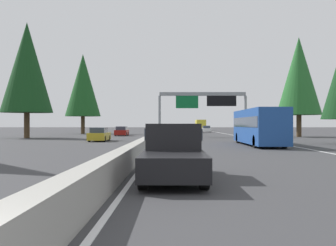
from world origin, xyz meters
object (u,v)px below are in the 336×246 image
object	(u,v)px
minivan_near_right	(175,129)
box_truck_distant_a	(200,125)
conifer_left_near	(27,67)
conifer_left_mid	(83,85)
pickup_far_center	(173,151)
sedan_far_right	(198,128)
oncoming_near	(99,135)
sign_gantry_overhead	(204,101)
oncoming_far	(122,131)
conifer_right_mid	(299,76)
sedan_mid_right	(193,130)
bus_near_center	(258,126)
sedan_mid_left	(206,129)

from	to	relation	value
minivan_near_right	box_truck_distant_a	distance (m)	34.11
conifer_left_near	conifer_left_mid	distance (m)	22.55
pickup_far_center	conifer_left_mid	distance (m)	63.40
sedan_far_right	oncoming_near	distance (m)	74.76
minivan_near_right	oncoming_near	xyz separation A→B (m)	(-28.15, 8.28, -0.27)
sign_gantry_overhead	oncoming_near	bearing A→B (deg)	139.19
sign_gantry_overhead	oncoming_far	xyz separation A→B (m)	(5.07, 12.43, -4.42)
minivan_near_right	oncoming_far	bearing A→B (deg)	136.44
sign_gantry_overhead	sedan_far_right	size ratio (longest dim) A/B	2.88
conifer_left_mid	conifer_left_near	bearing A→B (deg)	174.25
sign_gantry_overhead	pickup_far_center	world-z (taller)	sign_gantry_overhead
minivan_near_right	conifer_right_mid	size ratio (longest dim) A/B	0.35
pickup_far_center	conifer_left_near	bearing A→B (deg)	26.84
oncoming_far	sedan_far_right	bearing A→B (deg)	163.88
sign_gantry_overhead	pickup_far_center	distance (m)	43.24
sedan_mid_right	box_truck_distant_a	bearing A→B (deg)	-6.96
sign_gantry_overhead	oncoming_near	distance (m)	19.37
bus_near_center	conifer_left_near	world-z (taller)	conifer_left_near
oncoming_far	minivan_near_right	bearing A→B (deg)	136.44
pickup_far_center	sedan_mid_left	size ratio (longest dim) A/B	1.27
sedan_far_right	conifer_right_mid	bearing A→B (deg)	-169.67
pickup_far_center	bus_near_center	bearing A→B (deg)	-19.66
conifer_left_near	conifer_left_mid	xyz separation A→B (m)	(22.44, -2.26, -0.11)
sedan_mid_right	sedan_mid_left	bearing A→B (deg)	-16.42
sign_gantry_overhead	bus_near_center	distance (m)	22.45
sedan_mid_right	oncoming_near	distance (m)	36.28
bus_near_center	oncoming_far	distance (m)	31.17
minivan_near_right	sedan_mid_right	bearing A→B (deg)	-30.27
bus_near_center	pickup_far_center	bearing A→B (deg)	160.34
sedan_mid_right	conifer_left_mid	world-z (taller)	conifer_left_mid
bus_near_center	minivan_near_right	world-z (taller)	bus_near_center
sedan_mid_right	conifer_left_near	distance (m)	35.02
oncoming_near	oncoming_far	world-z (taller)	same
sign_gantry_overhead	bus_near_center	bearing A→B (deg)	-172.21
sedan_far_right	conifer_left_mid	bearing A→B (deg)	149.17
sign_gantry_overhead	minivan_near_right	distance (m)	15.04
box_truck_distant_a	oncoming_far	bearing A→B (deg)	160.09
sign_gantry_overhead	conifer_left_near	size ratio (longest dim) A/B	0.83
box_truck_distant_a	oncoming_near	bearing A→B (deg)	166.14
bus_near_center	oncoming_far	xyz separation A→B (m)	(27.06, 15.43, -1.03)
conifer_left_near	sign_gantry_overhead	bearing A→B (deg)	-78.71
conifer_right_mid	box_truck_distant_a	bearing A→B (deg)	13.12
oncoming_near	conifer_left_near	bearing A→B (deg)	-129.99
conifer_left_mid	sedan_far_right	bearing A→B (deg)	-30.83
sign_gantry_overhead	sedan_mid_left	distance (m)	32.58
minivan_near_right	conifer_left_near	world-z (taller)	conifer_left_near
sedan_mid_left	conifer_left_mid	xyz separation A→B (m)	(-14.42, 24.54, 8.51)
pickup_far_center	bus_near_center	size ratio (longest dim) A/B	0.49
minivan_near_right	oncoming_far	distance (m)	12.16
conifer_left_mid	sedan_mid_left	bearing A→B (deg)	-59.57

